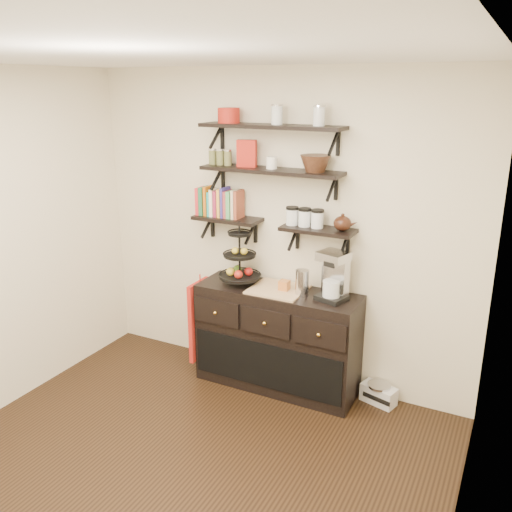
{
  "coord_description": "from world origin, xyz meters",
  "views": [
    {
      "loc": [
        1.88,
        -2.36,
        2.55
      ],
      "look_at": [
        0.1,
        1.15,
        1.3
      ],
      "focal_mm": 38.0,
      "sensor_mm": 36.0,
      "label": 1
    }
  ],
  "objects_px": {
    "fruit_stand": "(240,263)",
    "coffee_maker": "(334,276)",
    "sideboard": "(277,339)",
    "radio": "(379,394)"
  },
  "relations": [
    {
      "from": "coffee_maker",
      "to": "radio",
      "type": "distance_m",
      "value": 1.09
    },
    {
      "from": "sideboard",
      "to": "radio",
      "type": "bearing_deg",
      "value": 8.21
    },
    {
      "from": "sideboard",
      "to": "fruit_stand",
      "type": "bearing_deg",
      "value": 179.37
    },
    {
      "from": "sideboard",
      "to": "fruit_stand",
      "type": "distance_m",
      "value": 0.73
    },
    {
      "from": "sideboard",
      "to": "coffee_maker",
      "type": "distance_m",
      "value": 0.8
    },
    {
      "from": "fruit_stand",
      "to": "coffee_maker",
      "type": "height_order",
      "value": "fruit_stand"
    },
    {
      "from": "coffee_maker",
      "to": "radio",
      "type": "xyz_separation_m",
      "value": [
        0.4,
        0.1,
        -1.01
      ]
    },
    {
      "from": "radio",
      "to": "coffee_maker",
      "type": "bearing_deg",
      "value": -150.36
    },
    {
      "from": "sideboard",
      "to": "radio",
      "type": "relative_size",
      "value": 4.43
    },
    {
      "from": "fruit_stand",
      "to": "radio",
      "type": "height_order",
      "value": "fruit_stand"
    }
  ]
}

